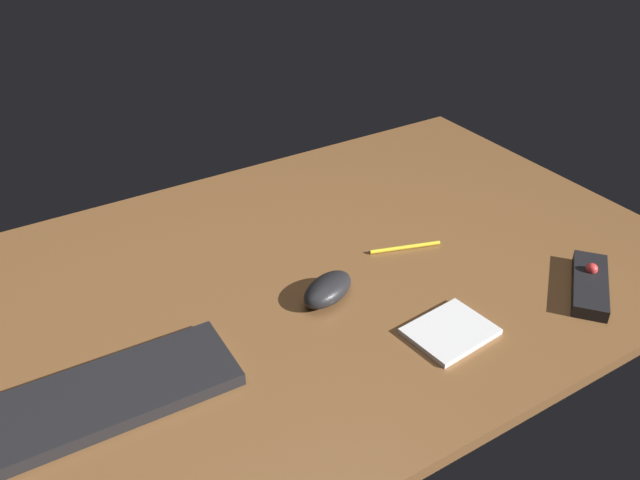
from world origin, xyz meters
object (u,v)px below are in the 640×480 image
Objects in this scene: keyboard at (92,401)px; computer_mouse at (328,289)px; media_remote at (590,284)px; pen at (405,247)px; notepad at (450,331)px.

keyboard is 39.16cm from computer_mouse.
pen is (-18.34, 25.69, -0.76)cm from media_remote.
computer_mouse reaches higher than pen.
computer_mouse is at bearing 6.40° from keyboard.
computer_mouse is 20.48cm from pen.
keyboard is 52.10cm from notepad.
media_remote is at bearing -10.99° from keyboard.
media_remote is 1.23× the size of pen.
media_remote reaches higher than notepad.
pen is at bearing -8.08° from computer_mouse.
media_remote is at bearing -36.53° from pen.
computer_mouse reaches higher than media_remote.
keyboard reaches higher than pen.
computer_mouse is at bearing 111.90° from media_remote.
media_remote is 27.23cm from notepad.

